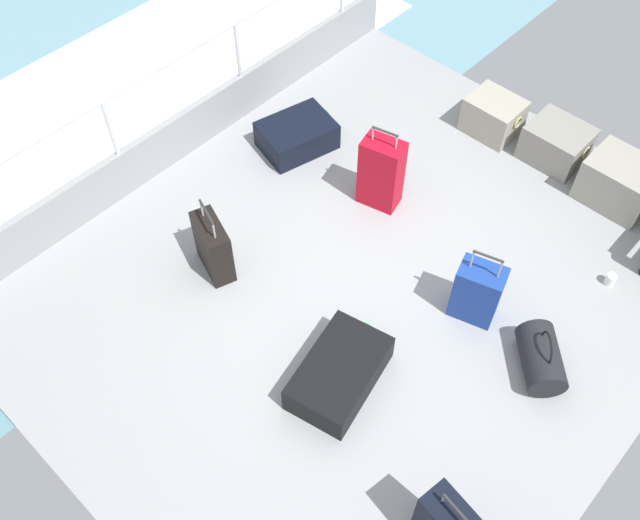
# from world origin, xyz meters

# --- Properties ---
(ground_plane) EXTENTS (4.40, 5.20, 0.06)m
(ground_plane) POSITION_xyz_m (0.00, 0.00, -0.03)
(ground_plane) COLOR #939699
(gunwale_port) EXTENTS (0.06, 5.20, 0.45)m
(gunwale_port) POSITION_xyz_m (-2.17, 0.00, 0.23)
(gunwale_port) COLOR #939699
(gunwale_port) RESTS_ON ground_plane
(railing_port) EXTENTS (0.04, 4.20, 1.02)m
(railing_port) POSITION_xyz_m (-2.17, 0.00, 0.78)
(railing_port) COLOR silver
(railing_port) RESTS_ON ground_plane
(sea_wake) EXTENTS (12.00, 12.00, 0.01)m
(sea_wake) POSITION_xyz_m (-3.60, 0.00, -0.34)
(sea_wake) COLOR #6B99A8
(sea_wake) RESTS_ON ground_plane
(cargo_crate_0) EXTENTS (0.52, 0.39, 0.36)m
(cargo_crate_0) POSITION_xyz_m (-0.30, 2.11, 0.18)
(cargo_crate_0) COLOR #9E9989
(cargo_crate_0) RESTS_ON ground_plane
(cargo_crate_1) EXTENTS (0.56, 0.45, 0.35)m
(cargo_crate_1) POSITION_xyz_m (0.32, 2.20, 0.17)
(cargo_crate_1) COLOR gray
(cargo_crate_1) RESTS_ON ground_plane
(cargo_crate_2) EXTENTS (0.62, 0.46, 0.41)m
(cargo_crate_2) POSITION_xyz_m (0.98, 2.12, 0.21)
(cargo_crate_2) COLOR gray
(cargo_crate_2) RESTS_ON ground_plane
(suitcase_0) EXTENTS (0.39, 0.32, 0.71)m
(suitcase_0) POSITION_xyz_m (0.77, 0.32, 0.26)
(suitcase_0) COLOR navy
(suitcase_0) RESTS_ON ground_plane
(suitcase_1) EXTENTS (0.39, 0.29, 0.81)m
(suitcase_1) POSITION_xyz_m (-0.50, 0.72, 0.34)
(suitcase_1) COLOR #B70C1E
(suitcase_1) RESTS_ON ground_plane
(suitcase_3) EXTENTS (0.63, 0.86, 0.25)m
(suitcase_3) POSITION_xyz_m (0.43, -0.82, 0.13)
(suitcase_3) COLOR black
(suitcase_3) RESTS_ON ground_plane
(suitcase_4) EXTENTS (0.62, 0.74, 0.26)m
(suitcase_4) POSITION_xyz_m (-1.48, 0.72, 0.13)
(suitcase_4) COLOR black
(suitcase_4) RESTS_ON ground_plane
(suitcase_5) EXTENTS (0.44, 0.31, 0.68)m
(suitcase_5) POSITION_xyz_m (-0.99, -0.73, 0.26)
(suitcase_5) COLOR black
(suitcase_5) RESTS_ON ground_plane
(duffel_bag) EXTENTS (0.54, 0.54, 0.41)m
(duffel_bag) POSITION_xyz_m (1.40, 0.25, 0.14)
(duffel_bag) COLOR black
(duffel_bag) RESTS_ON ground_plane
(paper_cup) EXTENTS (0.08, 0.08, 0.10)m
(paper_cup) POSITION_xyz_m (1.41, 1.29, 0.05)
(paper_cup) COLOR white
(paper_cup) RESTS_ON ground_plane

